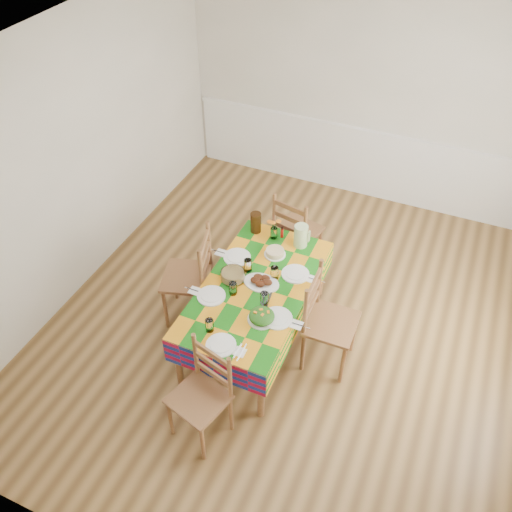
{
  "coord_description": "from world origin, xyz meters",
  "views": [
    {
      "loc": [
        1.12,
        -3.42,
        4.14
      ],
      "look_at": [
        -0.3,
        -0.16,
        0.94
      ],
      "focal_mm": 38.0,
      "sensor_mm": 36.0,
      "label": 1
    }
  ],
  "objects_px": {
    "chair_near": "(202,395)",
    "chair_left": "(191,277)",
    "chair_far": "(296,232)",
    "chair_right": "(326,322)",
    "dining_table": "(256,292)",
    "meat_platter": "(261,281)",
    "green_pitcher": "(301,236)",
    "tea_pitcher": "(256,222)"
  },
  "relations": [
    {
      "from": "chair_far",
      "to": "chair_right",
      "type": "xyz_separation_m",
      "value": [
        0.69,
        -1.08,
        0.02
      ]
    },
    {
      "from": "meat_platter",
      "to": "chair_left",
      "type": "xyz_separation_m",
      "value": [
        -0.71,
        -0.04,
        -0.18
      ]
    },
    {
      "from": "dining_table",
      "to": "chair_right",
      "type": "relative_size",
      "value": 1.68
    },
    {
      "from": "meat_platter",
      "to": "tea_pitcher",
      "type": "relative_size",
      "value": 1.54
    },
    {
      "from": "chair_left",
      "to": "chair_right",
      "type": "bearing_deg",
      "value": 72.48
    },
    {
      "from": "meat_platter",
      "to": "chair_right",
      "type": "xyz_separation_m",
      "value": [
        0.65,
        -0.06,
        -0.19
      ]
    },
    {
      "from": "chair_far",
      "to": "chair_right",
      "type": "distance_m",
      "value": 1.29
    },
    {
      "from": "chair_near",
      "to": "chair_left",
      "type": "xyz_separation_m",
      "value": [
        -0.69,
        1.1,
        0.05
      ]
    },
    {
      "from": "tea_pitcher",
      "to": "chair_near",
      "type": "relative_size",
      "value": 0.23
    },
    {
      "from": "tea_pitcher",
      "to": "dining_table",
      "type": "bearing_deg",
      "value": -66.45
    },
    {
      "from": "chair_near",
      "to": "chair_left",
      "type": "relative_size",
      "value": 0.9
    },
    {
      "from": "chair_near",
      "to": "chair_right",
      "type": "bearing_deg",
      "value": 73.91
    },
    {
      "from": "green_pitcher",
      "to": "chair_right",
      "type": "xyz_separation_m",
      "value": [
        0.51,
        -0.7,
        -0.28
      ]
    },
    {
      "from": "dining_table",
      "to": "chair_right",
      "type": "height_order",
      "value": "chair_right"
    },
    {
      "from": "chair_far",
      "to": "chair_left",
      "type": "bearing_deg",
      "value": 70.54
    },
    {
      "from": "green_pitcher",
      "to": "chair_right",
      "type": "distance_m",
      "value": 0.91
    },
    {
      "from": "chair_left",
      "to": "chair_far",
      "type": "bearing_deg",
      "value": 130.97
    },
    {
      "from": "green_pitcher",
      "to": "chair_left",
      "type": "distance_m",
      "value": 1.13
    },
    {
      "from": "tea_pitcher",
      "to": "chair_right",
      "type": "relative_size",
      "value": 0.21
    },
    {
      "from": "dining_table",
      "to": "chair_left",
      "type": "bearing_deg",
      "value": 178.81
    },
    {
      "from": "green_pitcher",
      "to": "chair_right",
      "type": "height_order",
      "value": "chair_right"
    },
    {
      "from": "dining_table",
      "to": "tea_pitcher",
      "type": "height_order",
      "value": "tea_pitcher"
    },
    {
      "from": "chair_near",
      "to": "chair_right",
      "type": "relative_size",
      "value": 0.92
    },
    {
      "from": "chair_far",
      "to": "chair_right",
      "type": "bearing_deg",
      "value": 135.19
    },
    {
      "from": "chair_near",
      "to": "chair_left",
      "type": "distance_m",
      "value": 1.3
    },
    {
      "from": "dining_table",
      "to": "chair_near",
      "type": "height_order",
      "value": "chair_near"
    },
    {
      "from": "meat_platter",
      "to": "green_pitcher",
      "type": "bearing_deg",
      "value": 77.8
    },
    {
      "from": "meat_platter",
      "to": "chair_right",
      "type": "distance_m",
      "value": 0.68
    },
    {
      "from": "dining_table",
      "to": "chair_left",
      "type": "relative_size",
      "value": 1.65
    },
    {
      "from": "green_pitcher",
      "to": "chair_far",
      "type": "xyz_separation_m",
      "value": [
        -0.18,
        0.38,
        -0.3
      ]
    },
    {
      "from": "green_pitcher",
      "to": "chair_left",
      "type": "relative_size",
      "value": 0.22
    },
    {
      "from": "chair_right",
      "to": "meat_platter",
      "type": "bearing_deg",
      "value": 83.75
    },
    {
      "from": "chair_right",
      "to": "dining_table",
      "type": "bearing_deg",
      "value": 88.78
    },
    {
      "from": "dining_table",
      "to": "chair_left",
      "type": "distance_m",
      "value": 0.69
    },
    {
      "from": "green_pitcher",
      "to": "tea_pitcher",
      "type": "xyz_separation_m",
      "value": [
        -0.49,
        0.02,
        -0.01
      ]
    },
    {
      "from": "dining_table",
      "to": "chair_near",
      "type": "xyz_separation_m",
      "value": [
        0.01,
        -1.09,
        -0.14
      ]
    },
    {
      "from": "chair_left",
      "to": "chair_near",
      "type": "bearing_deg",
      "value": 15.35
    },
    {
      "from": "dining_table",
      "to": "tea_pitcher",
      "type": "bearing_deg",
      "value": 113.55
    },
    {
      "from": "meat_platter",
      "to": "chair_near",
      "type": "xyz_separation_m",
      "value": [
        -0.02,
        -1.14,
        -0.23
      ]
    },
    {
      "from": "tea_pitcher",
      "to": "meat_platter",
      "type": "bearing_deg",
      "value": -62.66
    },
    {
      "from": "dining_table",
      "to": "tea_pitcher",
      "type": "xyz_separation_m",
      "value": [
        -0.32,
        0.73,
        0.18
      ]
    },
    {
      "from": "green_pitcher",
      "to": "tea_pitcher",
      "type": "height_order",
      "value": "green_pitcher"
    }
  ]
}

